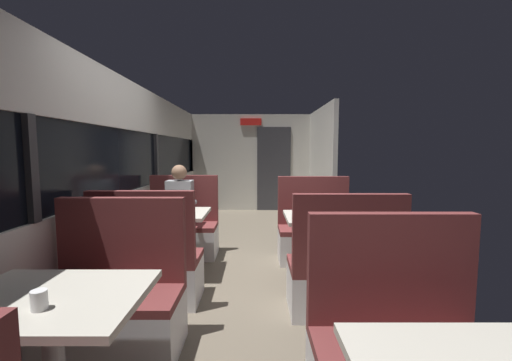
% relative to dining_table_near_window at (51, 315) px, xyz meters
% --- Properties ---
extents(ground_plane, '(3.30, 9.20, 0.02)m').
position_rel_dining_table_near_window_xyz_m(ground_plane, '(0.89, 2.09, -0.65)').
color(ground_plane, '#665B4C').
extents(carriage_window_panel_left, '(0.09, 8.48, 2.30)m').
position_rel_dining_table_near_window_xyz_m(carriage_window_panel_left, '(-0.56, 2.09, 0.47)').
color(carriage_window_panel_left, beige).
rests_on(carriage_window_panel_left, ground_plane).
extents(carriage_end_bulkhead, '(2.90, 0.11, 2.30)m').
position_rel_dining_table_near_window_xyz_m(carriage_end_bulkhead, '(0.95, 6.28, 0.50)').
color(carriage_end_bulkhead, beige).
rests_on(carriage_end_bulkhead, ground_plane).
extents(carriage_aisle_panel_right, '(0.08, 2.40, 2.30)m').
position_rel_dining_table_near_window_xyz_m(carriage_aisle_panel_right, '(2.34, 5.09, 0.51)').
color(carriage_aisle_panel_right, beige).
rests_on(carriage_aisle_panel_right, ground_plane).
extents(dining_table_near_window, '(0.90, 0.70, 0.74)m').
position_rel_dining_table_near_window_xyz_m(dining_table_near_window, '(0.00, 0.00, 0.00)').
color(dining_table_near_window, '#9E9EA3').
rests_on(dining_table_near_window, ground_plane).
extents(bench_near_window_facing_entry, '(0.95, 0.50, 1.10)m').
position_rel_dining_table_near_window_xyz_m(bench_near_window_facing_entry, '(0.00, 0.70, -0.31)').
color(bench_near_window_facing_entry, silver).
rests_on(bench_near_window_facing_entry, ground_plane).
extents(dining_table_mid_window, '(0.90, 0.70, 0.74)m').
position_rel_dining_table_near_window_xyz_m(dining_table_mid_window, '(0.00, 2.14, 0.00)').
color(dining_table_mid_window, '#9E9EA3').
rests_on(dining_table_mid_window, ground_plane).
extents(bench_mid_window_facing_end, '(0.95, 0.50, 1.10)m').
position_rel_dining_table_near_window_xyz_m(bench_mid_window_facing_end, '(0.00, 1.44, -0.31)').
color(bench_mid_window_facing_end, silver).
rests_on(bench_mid_window_facing_end, ground_plane).
extents(bench_mid_window_facing_entry, '(0.95, 0.50, 1.10)m').
position_rel_dining_table_near_window_xyz_m(bench_mid_window_facing_entry, '(0.00, 2.84, -0.31)').
color(bench_mid_window_facing_entry, silver).
rests_on(bench_mid_window_facing_entry, ground_plane).
extents(bench_front_aisle_facing_entry, '(0.95, 0.50, 1.10)m').
position_rel_dining_table_near_window_xyz_m(bench_front_aisle_facing_entry, '(1.79, 0.10, -0.31)').
color(bench_front_aisle_facing_entry, silver).
rests_on(bench_front_aisle_facing_entry, ground_plane).
extents(dining_table_rear_aisle, '(0.90, 0.70, 0.74)m').
position_rel_dining_table_near_window_xyz_m(dining_table_rear_aisle, '(1.79, 1.94, 0.00)').
color(dining_table_rear_aisle, '#9E9EA3').
rests_on(dining_table_rear_aisle, ground_plane).
extents(bench_rear_aisle_facing_end, '(0.95, 0.50, 1.10)m').
position_rel_dining_table_near_window_xyz_m(bench_rear_aisle_facing_end, '(1.79, 1.24, -0.31)').
color(bench_rear_aisle_facing_end, silver).
rests_on(bench_rear_aisle_facing_end, ground_plane).
extents(bench_rear_aisle_facing_entry, '(0.95, 0.50, 1.10)m').
position_rel_dining_table_near_window_xyz_m(bench_rear_aisle_facing_entry, '(1.79, 2.64, -0.31)').
color(bench_rear_aisle_facing_entry, silver).
rests_on(bench_rear_aisle_facing_entry, ground_plane).
extents(seated_passenger, '(0.47, 0.55, 1.26)m').
position_rel_dining_table_near_window_xyz_m(seated_passenger, '(0.00, 2.77, -0.10)').
color(seated_passenger, '#26262D').
rests_on(seated_passenger, ground_plane).
extents(coffee_cup_primary, '(0.07, 0.07, 0.09)m').
position_rel_dining_table_near_window_xyz_m(coffee_cup_primary, '(0.04, -0.14, 0.15)').
color(coffee_cup_primary, white).
rests_on(coffee_cup_primary, dining_table_near_window).
extents(coffee_cup_secondary, '(0.07, 0.07, 0.09)m').
position_rel_dining_table_near_window_xyz_m(coffee_cup_secondary, '(1.57, 2.05, 0.15)').
color(coffee_cup_secondary, white).
rests_on(coffee_cup_secondary, dining_table_rear_aisle).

